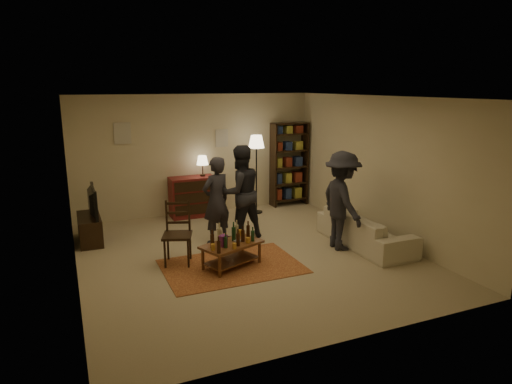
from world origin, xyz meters
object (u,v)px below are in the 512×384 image
person_right (240,192)px  person_by_sofa (342,201)px  tv_stand (90,222)px  sofa (365,230)px  dining_chair (178,230)px  dresser (193,196)px  coffee_table (231,245)px  floor_lamp (256,147)px  person_left (216,201)px  bookshelf (289,163)px

person_right → person_by_sofa: 1.92m
tv_stand → sofa: size_ratio=0.51×
dining_chair → dresser: bearing=89.3°
tv_stand → dresser: dresser is taller
coffee_table → dining_chair: 0.93m
coffee_table → tv_stand: size_ratio=1.05×
floor_lamp → sofa: floor_lamp is taller
coffee_table → person_left: 1.29m
tv_stand → bookshelf: bookshelf is taller
person_left → person_right: 0.53m
tv_stand → person_by_sofa: person_by_sofa is taller
floor_lamp → person_by_sofa: floor_lamp is taller
person_by_sofa → person_right: bearing=55.0°
bookshelf → person_right: (-2.00, -1.87, -0.13)m
dresser → bookshelf: 2.50m
tv_stand → floor_lamp: floor_lamp is taller
person_by_sofa → dresser: bearing=37.4°
dining_chair → tv_stand: bearing=147.4°
bookshelf → floor_lamp: size_ratio=1.12×
dining_chair → person_left: size_ratio=0.65×
dining_chair → bookshelf: (3.41, 2.65, 0.47)m
coffee_table → floor_lamp: 3.46m
dining_chair → person_by_sofa: 2.92m
person_left → person_right: size_ratio=0.90×
tv_stand → coffee_table: bearing=-47.2°
floor_lamp → sofa: (0.97, -2.82, -1.22)m
dresser → person_right: 1.91m
sofa → bookshelf: bearing=-0.8°
floor_lamp → person_right: bearing=-123.1°
sofa → dresser: bearing=37.5°
dining_chair → floor_lamp: (2.39, 2.29, 0.96)m
dresser → person_by_sofa: 3.62m
coffee_table → person_right: bearing=63.2°
bookshelf → sofa: bearing=-90.8°
dresser → sofa: bearing=-52.5°
dresser → person_left: person_left is taller
dining_chair → person_by_sofa: person_by_sofa is taller
bookshelf → person_by_sofa: (-0.55, -3.13, -0.15)m
tv_stand → sofa: tv_stand is taller
sofa → person_left: 2.79m
coffee_table → dining_chair: bearing=145.1°
person_right → person_by_sofa: size_ratio=1.02×
tv_stand → person_by_sofa: bearing=-27.4°
coffee_table → person_by_sofa: size_ratio=0.63×
coffee_table → person_by_sofa: (2.12, 0.04, 0.52)m
dining_chair → sofa: dining_chair is taller
coffee_table → floor_lamp: bearing=59.7°
floor_lamp → person_right: (-0.99, -1.51, -0.62)m
coffee_table → dining_chair: dining_chair is taller
dining_chair → dresser: dresser is taller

